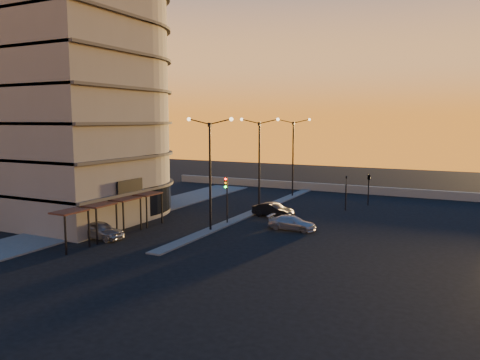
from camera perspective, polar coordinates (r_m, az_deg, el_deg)
name	(u,v)px	position (r m, az deg, el deg)	size (l,w,h in m)	color
ground	(211,231)	(39.72, -3.61, -6.20)	(120.00, 120.00, 0.00)	black
sidewalk_west	(141,211)	(48.76, -11.99, -3.74)	(5.00, 40.00, 0.12)	#4D4D4A
median	(259,210)	(48.42, 2.33, -3.67)	(1.20, 36.00, 0.12)	#4D4D4A
parapet	(322,187)	(62.52, 10.02, -0.87)	(44.00, 0.50, 1.00)	slate
building	(81,92)	(47.33, -18.79, 10.12)	(14.35, 17.08, 25.00)	slate
streetlamp_near	(210,165)	(38.80, -3.68, 1.85)	(4.32, 0.32, 9.51)	black
streetlamp_mid	(259,157)	(47.68, 2.36, 2.88)	(4.32, 0.32, 9.51)	black
streetlamp_far	(293,151)	(56.94, 6.48, 3.55)	(4.32, 0.32, 9.51)	black
traffic_light_main	(226,192)	(41.63, -1.67, -1.52)	(0.28, 0.44, 4.25)	black
signal_east_a	(346,192)	(49.30, 12.79, -1.44)	(0.13, 0.16, 3.60)	black
signal_east_b	(369,177)	(52.71, 15.44, 0.32)	(0.42, 1.99, 3.60)	black
car_hatchback	(99,230)	(38.52, -16.79, -5.85)	(1.68, 4.17, 1.42)	gray
car_sedan	(273,210)	(45.25, 4.04, -3.68)	(1.41, 4.03, 1.33)	black
car_wagon	(292,223)	(40.13, 6.36, -5.21)	(1.68, 4.14, 1.20)	#A2A4A9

